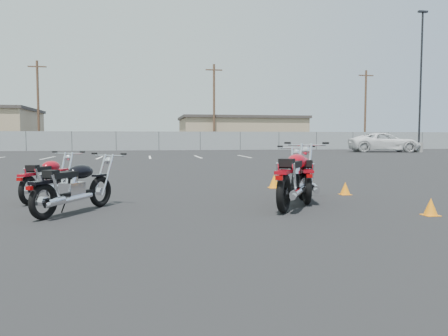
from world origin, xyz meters
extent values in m
plane|color=black|center=(0.00, 0.00, 0.00)|extent=(120.00, 120.00, 0.00)
torus|color=black|center=(-2.95, 2.15, 0.27)|extent=(0.26, 0.54, 0.54)
cylinder|color=silver|center=(-2.95, 2.15, 0.27)|extent=(0.13, 0.16, 0.14)
torus|color=black|center=(-3.34, 0.92, 0.27)|extent=(0.26, 0.54, 0.54)
cylinder|color=silver|center=(-3.34, 0.92, 0.27)|extent=(0.13, 0.16, 0.14)
cube|color=black|center=(-3.15, 1.54, 0.30)|extent=(0.37, 0.92, 0.05)
cube|color=silver|center=(-3.16, 1.49, 0.36)|extent=(0.34, 0.40, 0.27)
cylinder|color=silver|center=(-3.16, 1.49, 0.52)|extent=(0.24, 0.27, 0.24)
ellipsoid|color=maroon|center=(-3.10, 1.69, 0.64)|extent=(0.42, 0.58, 0.23)
cube|color=black|center=(-3.23, 1.28, 0.63)|extent=(0.37, 0.54, 0.09)
cube|color=black|center=(-3.30, 1.07, 0.66)|extent=(0.24, 0.21, 0.11)
cube|color=maroon|center=(-3.35, 0.90, 0.55)|extent=(0.27, 0.41, 0.04)
cube|color=maroon|center=(-2.95, 2.15, 0.55)|extent=(0.20, 0.33, 0.04)
cylinder|color=silver|center=(-3.20, 1.01, 0.49)|extent=(0.09, 0.17, 0.35)
cylinder|color=silver|center=(-3.41, 1.08, 0.49)|extent=(0.09, 0.17, 0.35)
cylinder|color=silver|center=(-3.09, 1.24, 0.25)|extent=(0.37, 0.96, 0.11)
cylinder|color=silver|center=(-3.18, 0.96, 0.27)|extent=(0.20, 0.33, 0.12)
cylinder|color=silver|center=(-2.84, 2.23, 0.55)|extent=(0.15, 0.35, 0.71)
cylinder|color=silver|center=(-3.00, 2.28, 0.55)|extent=(0.15, 0.35, 0.71)
sphere|color=silver|center=(-2.88, 2.39, 0.79)|extent=(0.18, 0.18, 0.14)
cylinder|color=silver|center=(-2.87, 2.41, 0.88)|extent=(0.61, 0.21, 0.03)
cylinder|color=black|center=(-2.58, 2.30, 0.91)|extent=(0.11, 0.06, 0.03)
cylinder|color=black|center=(-3.18, 2.49, 0.91)|extent=(0.11, 0.06, 0.03)
cylinder|color=black|center=(-3.30, 1.49, 0.13)|extent=(0.14, 0.06, 0.27)
cube|color=#990505|center=(-3.42, 0.68, 0.49)|extent=(0.10, 0.08, 0.05)
torus|color=black|center=(-2.04, 0.47, 0.27)|extent=(0.38, 0.52, 0.55)
cylinder|color=silver|center=(-2.04, 0.47, 0.27)|extent=(0.16, 0.17, 0.15)
torus|color=black|center=(-2.74, -0.64, 0.27)|extent=(0.38, 0.52, 0.55)
cylinder|color=silver|center=(-2.74, -0.64, 0.27)|extent=(0.16, 0.17, 0.15)
cube|color=black|center=(-2.39, -0.08, 0.31)|extent=(0.59, 0.86, 0.05)
cube|color=silver|center=(-2.41, -0.12, 0.36)|extent=(0.40, 0.43, 0.27)
cylinder|color=silver|center=(-2.41, -0.12, 0.53)|extent=(0.28, 0.29, 0.24)
ellipsoid|color=black|center=(-2.30, 0.05, 0.66)|extent=(0.52, 0.60, 0.23)
cube|color=black|center=(-2.54, -0.32, 0.64)|extent=(0.47, 0.55, 0.09)
cube|color=black|center=(-2.66, -0.51, 0.67)|extent=(0.26, 0.25, 0.11)
cube|color=black|center=(-2.75, -0.66, 0.56)|extent=(0.34, 0.41, 0.05)
cube|color=black|center=(-2.04, 0.47, 0.56)|extent=(0.27, 0.33, 0.04)
cylinder|color=silver|center=(-2.58, -0.59, 0.50)|extent=(0.13, 0.17, 0.36)
cylinder|color=silver|center=(-2.76, -0.47, 0.50)|extent=(0.13, 0.17, 0.36)
cylinder|color=silver|center=(-2.41, -0.39, 0.26)|extent=(0.61, 0.89, 0.12)
cylinder|color=silver|center=(-2.57, -0.64, 0.27)|extent=(0.27, 0.33, 0.12)
cylinder|color=silver|center=(-1.91, 0.52, 0.56)|extent=(0.23, 0.33, 0.72)
cylinder|color=silver|center=(-2.05, 0.61, 0.56)|extent=(0.23, 0.33, 0.72)
sphere|color=silver|center=(-1.90, 0.69, 0.80)|extent=(0.20, 0.20, 0.15)
cylinder|color=silver|center=(-1.89, 0.70, 0.89)|extent=(0.55, 0.36, 0.03)
cylinder|color=black|center=(-1.63, 0.52, 0.93)|extent=(0.11, 0.09, 0.03)
cylinder|color=black|center=(-2.17, 0.86, 0.93)|extent=(0.11, 0.09, 0.03)
cylinder|color=black|center=(-2.55, -0.09, 0.14)|extent=(0.13, 0.10, 0.27)
cube|color=#990505|center=(-2.88, -0.86, 0.50)|extent=(0.11, 0.09, 0.05)
torus|color=black|center=(1.95, 1.45, 0.30)|extent=(0.24, 0.61, 0.60)
cylinder|color=silver|center=(1.95, 1.45, 0.30)|extent=(0.13, 0.18, 0.16)
torus|color=black|center=(1.62, 0.03, 0.30)|extent=(0.24, 0.61, 0.60)
cylinder|color=silver|center=(1.62, 0.03, 0.30)|extent=(0.13, 0.18, 0.16)
cube|color=black|center=(1.79, 0.74, 0.34)|extent=(0.34, 1.05, 0.06)
cube|color=silver|center=(1.78, 0.69, 0.40)|extent=(0.36, 0.44, 0.30)
cylinder|color=silver|center=(1.78, 0.69, 0.58)|extent=(0.25, 0.29, 0.27)
ellipsoid|color=maroon|center=(1.83, 0.92, 0.73)|extent=(0.43, 0.64, 0.26)
cube|color=black|center=(1.72, 0.45, 0.71)|extent=(0.38, 0.60, 0.10)
cube|color=black|center=(1.66, 0.20, 0.75)|extent=(0.26, 0.23, 0.12)
cube|color=maroon|center=(1.62, 0.01, 0.62)|extent=(0.27, 0.45, 0.05)
cube|color=maroon|center=(1.95, 1.45, 0.62)|extent=(0.20, 0.36, 0.04)
cylinder|color=silver|center=(1.77, 0.15, 0.55)|extent=(0.09, 0.19, 0.40)
cylinder|color=silver|center=(1.54, 0.20, 0.55)|extent=(0.09, 0.19, 0.40)
cylinder|color=silver|center=(1.88, 0.41, 0.28)|extent=(0.34, 1.10, 0.13)
cylinder|color=silver|center=(1.80, 0.10, 0.30)|extent=(0.20, 0.37, 0.13)
cylinder|color=silver|center=(2.07, 1.55, 0.62)|extent=(0.13, 0.40, 0.80)
cylinder|color=silver|center=(1.89, 1.59, 0.62)|extent=(0.13, 0.40, 0.80)
sphere|color=silver|center=(2.02, 1.73, 0.89)|extent=(0.19, 0.19, 0.16)
cylinder|color=silver|center=(2.02, 1.75, 0.99)|extent=(0.69, 0.19, 0.03)
cylinder|color=black|center=(2.36, 1.65, 1.03)|extent=(0.13, 0.06, 0.04)
cylinder|color=black|center=(1.67, 1.81, 1.03)|extent=(0.13, 0.06, 0.04)
cylinder|color=black|center=(1.63, 0.68, 0.15)|extent=(0.16, 0.06, 0.30)
cube|color=#990505|center=(1.56, -0.24, 0.55)|extent=(0.11, 0.08, 0.06)
torus|color=black|center=(1.77, 0.62, 0.33)|extent=(0.44, 0.62, 0.65)
cylinder|color=silver|center=(1.77, 0.62, 0.33)|extent=(0.18, 0.21, 0.17)
torus|color=black|center=(0.94, -0.72, 0.33)|extent=(0.44, 0.62, 0.65)
cylinder|color=silver|center=(0.94, -0.72, 0.33)|extent=(0.18, 0.21, 0.17)
cube|color=black|center=(1.35, -0.05, 0.37)|extent=(0.69, 1.03, 0.07)
cube|color=silver|center=(1.33, -0.10, 0.44)|extent=(0.48, 0.51, 0.33)
cylinder|color=silver|center=(1.33, -0.10, 0.63)|extent=(0.33, 0.35, 0.29)
ellipsoid|color=maroon|center=(1.46, 0.12, 0.79)|extent=(0.62, 0.71, 0.28)
cube|color=black|center=(1.18, -0.33, 0.76)|extent=(0.56, 0.66, 0.11)
cube|color=black|center=(1.04, -0.56, 0.81)|extent=(0.31, 0.29, 0.13)
cube|color=maroon|center=(0.93, -0.74, 0.67)|extent=(0.41, 0.49, 0.05)
cube|color=maroon|center=(1.77, 0.62, 0.67)|extent=(0.31, 0.39, 0.04)
cylinder|color=silver|center=(1.14, -0.65, 0.60)|extent=(0.15, 0.20, 0.43)
cylinder|color=silver|center=(0.91, -0.52, 0.60)|extent=(0.15, 0.20, 0.43)
cylinder|color=silver|center=(1.33, -0.42, 0.31)|extent=(0.71, 1.08, 0.14)
cylinder|color=silver|center=(1.15, -0.72, 0.33)|extent=(0.31, 0.40, 0.14)
cylinder|color=silver|center=(1.92, 0.69, 0.68)|extent=(0.27, 0.40, 0.86)
cylinder|color=silver|center=(1.75, 0.79, 0.68)|extent=(0.27, 0.40, 0.86)
sphere|color=silver|center=(1.93, 0.89, 0.96)|extent=(0.24, 0.24, 0.17)
cylinder|color=silver|center=(1.94, 0.90, 1.07)|extent=(0.67, 0.43, 0.03)
cylinder|color=black|center=(2.25, 0.69, 1.11)|extent=(0.13, 0.10, 0.04)
cylinder|color=black|center=(1.60, 1.08, 1.11)|extent=(0.13, 0.10, 0.04)
cylinder|color=black|center=(1.17, -0.06, 0.16)|extent=(0.16, 0.11, 0.33)
cube|color=#990505|center=(0.78, -0.98, 0.60)|extent=(0.13, 0.11, 0.07)
cone|color=orange|center=(2.96, 1.26, 0.14)|extent=(0.21, 0.21, 0.26)
cube|color=orange|center=(2.96, 1.26, 0.00)|extent=(0.23, 0.23, 0.01)
cone|color=orange|center=(3.15, -1.33, 0.14)|extent=(0.21, 0.21, 0.27)
cube|color=orange|center=(3.15, -1.33, 0.00)|extent=(0.23, 0.23, 0.01)
cone|color=orange|center=(1.82, 2.72, 0.17)|extent=(0.25, 0.25, 0.31)
cube|color=orange|center=(1.82, 2.72, 0.01)|extent=(0.27, 0.27, 0.01)
cylinder|color=gray|center=(21.19, 25.56, 0.40)|extent=(0.70, 0.70, 0.80)
cylinder|color=black|center=(21.19, 25.56, 6.11)|extent=(0.16, 0.16, 10.61)
cube|color=black|center=(21.19, 25.56, 11.49)|extent=(0.80, 0.25, 0.15)
cube|color=gray|center=(0.00, 35.00, 0.90)|extent=(80.00, 0.04, 1.80)
cylinder|color=black|center=(-12.00, 35.00, 0.90)|extent=(0.06, 0.06, 1.80)
cylinder|color=black|center=(-8.00, 35.00, 0.90)|extent=(0.06, 0.06, 1.80)
cylinder|color=black|center=(-4.00, 35.00, 0.90)|extent=(0.06, 0.06, 1.80)
cylinder|color=black|center=(0.00, 35.00, 0.90)|extent=(0.06, 0.06, 1.80)
cylinder|color=black|center=(4.00, 35.00, 0.90)|extent=(0.06, 0.06, 1.80)
cylinder|color=black|center=(8.00, 35.00, 0.90)|extent=(0.06, 0.06, 1.80)
cylinder|color=black|center=(12.00, 35.00, 0.90)|extent=(0.06, 0.06, 1.80)
cylinder|color=black|center=(16.00, 35.00, 0.90)|extent=(0.06, 0.06, 1.80)
cylinder|color=black|center=(20.00, 35.00, 0.90)|extent=(0.06, 0.06, 1.80)
cylinder|color=black|center=(24.00, 35.00, 0.90)|extent=(0.06, 0.06, 1.80)
cylinder|color=black|center=(28.00, 35.00, 0.90)|extent=(0.06, 0.06, 1.80)
cube|color=tan|center=(10.00, 44.00, 1.70)|extent=(14.00, 9.00, 3.40)
cube|color=#3F3935|center=(10.00, 44.00, 3.55)|extent=(14.40, 9.40, 0.30)
cylinder|color=#472F21|center=(-12.00, 40.00, 4.50)|extent=(0.24, 0.24, 9.00)
cube|color=#472F21|center=(-12.00, 40.00, 8.40)|extent=(1.80, 0.12, 0.12)
cylinder|color=#472F21|center=(6.00, 39.00, 4.50)|extent=(0.24, 0.24, 9.00)
cube|color=#472F21|center=(6.00, 39.00, 8.40)|extent=(1.80, 0.12, 0.12)
cylinder|color=#472F21|center=(24.00, 40.00, 4.50)|extent=(0.24, 0.24, 9.00)
cube|color=#472F21|center=(24.00, 40.00, 8.40)|extent=(1.80, 0.12, 0.12)
cube|color=silver|center=(-7.00, 20.00, 0.00)|extent=(0.12, 4.00, 0.01)
cube|color=silver|center=(-4.00, 20.00, 0.00)|extent=(0.12, 4.00, 0.01)
cube|color=silver|center=(-1.00, 20.00, 0.00)|extent=(0.12, 4.00, 0.01)
cube|color=silver|center=(2.00, 20.00, 0.00)|extent=(0.12, 4.00, 0.01)
cube|color=silver|center=(5.00, 20.00, 0.00)|extent=(0.12, 4.00, 0.01)
imported|color=white|center=(18.70, 26.64, 1.27)|extent=(4.07, 7.11, 2.54)
camera|label=1|loc=(-1.24, -7.42, 1.22)|focal=35.00mm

